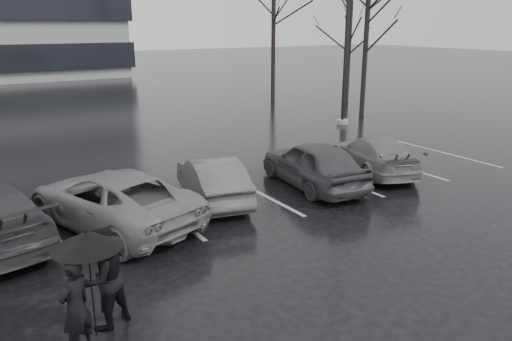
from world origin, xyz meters
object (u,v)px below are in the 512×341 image
at_px(car_west_a, 212,179).
at_px(pedestrian_right, 103,278).
at_px(lamp_post, 347,26).
at_px(car_west_b, 113,199).
at_px(pedestrian_left, 75,307).
at_px(tree_ne, 349,44).
at_px(car_east, 374,154).
at_px(tree_east, 366,38).
at_px(car_main, 313,164).
at_px(tree_north, 273,31).

height_order(car_west_a, pedestrian_right, pedestrian_right).
height_order(car_west_a, lamp_post, lamp_post).
relative_size(car_west_a, lamp_post, 0.37).
distance_m(car_west_b, pedestrian_right, 4.29).
relative_size(pedestrian_left, pedestrian_right, 0.90).
relative_size(pedestrian_left, tree_ne, 0.22).
bearing_deg(tree_ne, lamp_post, -133.28).
relative_size(car_east, pedestrian_left, 2.69).
distance_m(car_west_a, pedestrian_left, 6.78).
bearing_deg(pedestrian_right, car_east, 178.98).
xyz_separation_m(car_west_b, tree_east, (15.66, 8.00, 3.32)).
bearing_deg(pedestrian_left, tree_east, -177.88).
xyz_separation_m(pedestrian_left, tree_east, (17.55, 12.56, 3.24)).
distance_m(car_main, car_west_a, 3.17).
bearing_deg(pedestrian_left, car_west_b, -145.94).
relative_size(car_main, car_west_b, 0.84).
bearing_deg(pedestrian_right, tree_ne, -163.78).
distance_m(car_west_b, car_east, 8.57).
distance_m(car_west_a, lamp_post, 12.84).
relative_size(car_west_b, tree_ne, 0.70).
height_order(car_west_a, tree_east, tree_east).
bearing_deg(tree_north, pedestrian_left, -130.23).
relative_size(tree_east, tree_ne, 1.14).
bearing_deg(pedestrian_right, car_main, -175.01).
xyz_separation_m(pedestrian_left, tree_north, (16.55, 19.56, 3.49)).
distance_m(car_west_b, tree_north, 21.28).
bearing_deg(pedestrian_left, lamp_post, -176.66).
distance_m(lamp_post, tree_north, 8.40).
bearing_deg(tree_east, lamp_post, -152.80).
height_order(car_main, pedestrian_right, pedestrian_right).
bearing_deg(tree_ne, car_west_b, -146.55).
bearing_deg(car_main, tree_north, -113.45).
bearing_deg(pedestrian_right, tree_north, -153.27).
bearing_deg(tree_ne, pedestrian_left, -140.44).
xyz_separation_m(car_west_a, lamp_post, (10.38, 6.42, 3.99)).
xyz_separation_m(pedestrian_right, tree_ne, (19.50, 16.07, 2.66)).
bearing_deg(car_west_a, tree_ne, -130.48).
distance_m(car_west_b, lamp_post, 15.33).
distance_m(car_main, pedestrian_right, 8.29).
xyz_separation_m(car_east, pedestrian_right, (-9.91, -4.06, 0.25)).
bearing_deg(car_east, tree_ne, -108.83).
relative_size(pedestrian_left, tree_north, 0.18).
relative_size(car_west_b, lamp_post, 0.49).
xyz_separation_m(car_east, tree_ne, (9.59, 12.01, 2.91)).
xyz_separation_m(car_west_a, car_west_b, (-2.83, -0.31, 0.07)).
distance_m(car_east, lamp_post, 9.12).
distance_m(car_main, tree_east, 13.09).
bearing_deg(tree_north, car_main, -119.88).
bearing_deg(car_main, car_east, -170.65).
distance_m(tree_east, tree_ne, 4.74).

